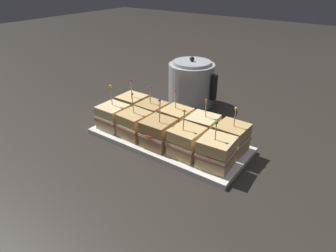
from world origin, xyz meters
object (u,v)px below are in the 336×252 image
sandwich_front_right (187,142)px  kettle_steel (191,83)px  serving_platter (168,140)px  sandwich_front_far_left (113,117)px  sandwich_front_left (135,124)px  sandwich_back_left (152,114)px  sandwich_back_right (202,129)px  sandwich_back_far_left (132,107)px  sandwich_back_far_right (231,138)px  sandwich_front_center (159,133)px  sandwich_back_center (176,121)px  sandwich_front_far_right (216,153)px

sandwich_front_right → kettle_steel: (-0.22, 0.39, 0.03)m
serving_platter → sandwich_front_right: bearing=-25.0°
sandwich_front_far_left → sandwich_front_left: size_ratio=1.02×
sandwich_back_left → sandwich_back_right: sandwich_back_right is taller
sandwich_front_left → sandwich_back_far_left: (-0.10, 0.10, 0.00)m
sandwich_back_right → kettle_steel: kettle_steel is taller
sandwich_front_far_left → sandwich_back_far_right: 0.43m
sandwich_front_center → sandwich_back_left: 0.15m
kettle_steel → sandwich_back_left: bearing=-87.9°
sandwich_front_far_left → sandwich_back_far_right: (0.42, 0.11, 0.00)m
kettle_steel → sandwich_front_center: bearing=-73.1°
sandwich_back_center → kettle_steel: (-0.12, 0.29, 0.03)m
sandwich_front_far_right → kettle_steel: 0.51m
serving_platter → sandwich_front_far_left: sandwich_front_far_left is taller
sandwich_front_left → sandwich_front_center: sandwich_front_center is taller
sandwich_front_far_left → sandwich_back_left: (0.10, 0.10, -0.00)m
serving_platter → sandwich_front_right: 0.13m
sandwich_back_left → sandwich_back_far_right: size_ratio=0.97×
sandwich_front_center → sandwich_back_center: size_ratio=1.06×
serving_platter → sandwich_front_far_left: bearing=-166.3°
sandwich_front_far_left → sandwich_back_center: (0.21, 0.10, 0.00)m
sandwich_back_left → sandwich_back_center: size_ratio=0.94×
sandwich_back_far_left → sandwich_back_left: sandwich_back_far_left is taller
sandwich_back_far_left → sandwich_back_right: sandwich_back_far_left is taller
serving_platter → sandwich_front_left: sandwich_front_left is taller
sandwich_front_far_left → kettle_steel: (0.09, 0.39, 0.03)m
serving_platter → sandwich_back_left: 0.13m
sandwich_front_center → sandwich_back_far_right: sandwich_front_center is taller
sandwich_front_right → sandwich_back_center: size_ratio=0.99×
sandwich_front_center → serving_platter: bearing=92.0°
serving_platter → sandwich_front_left: size_ratio=3.48×
sandwich_back_far_right → sandwich_front_right: bearing=-134.6°
sandwich_front_center → kettle_steel: bearing=106.9°
serving_platter → sandwich_back_center: 0.07m
serving_platter → sandwich_back_right: sandwich_back_right is taller
sandwich_back_far_right → sandwich_back_right: bearing=-179.9°
sandwich_front_center → sandwich_back_far_left: (-0.21, 0.11, -0.00)m
sandwich_front_far_left → sandwich_back_far_right: sandwich_front_far_left is taller
serving_platter → sandwich_back_center: (-0.00, 0.05, 0.05)m
sandwich_front_left → sandwich_back_far_right: sandwich_front_left is taller
serving_platter → sandwich_back_far_left: bearing=166.0°
sandwich_back_center → kettle_steel: kettle_steel is taller
sandwich_front_far_left → sandwich_front_center: bearing=-1.0°
sandwich_front_far_left → sandwich_back_right: size_ratio=1.06×
sandwich_front_right → sandwich_back_far_right: sandwich_front_right is taller
sandwich_back_far_right → serving_platter: bearing=-165.5°
sandwich_back_far_right → sandwich_front_center: bearing=-152.3°
sandwich_back_left → sandwich_back_far_right: (0.32, 0.00, 0.00)m
sandwich_front_far_right → sandwich_back_right: bearing=135.7°
sandwich_front_left → sandwich_front_right: size_ratio=1.01×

